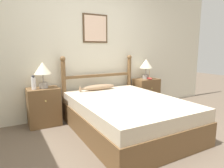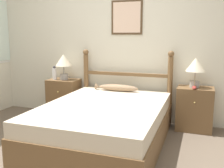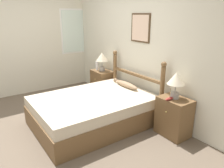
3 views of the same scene
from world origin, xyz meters
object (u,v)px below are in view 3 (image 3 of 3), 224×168
at_px(bed, 93,110).
at_px(table_lamp_right, 176,80).
at_px(nightstand_right, 174,117).
at_px(model_boat, 170,98).
at_px(fish_pillow, 126,84).
at_px(nightstand_left, 102,83).
at_px(table_lamp_left, 102,58).
at_px(bottle, 97,65).

height_order(bed, table_lamp_right, table_lamp_right).
height_order(nightstand_right, model_boat, model_boat).
height_order(bed, fish_pillow, fish_pillow).
height_order(table_lamp_right, model_boat, table_lamp_right).
relative_size(bed, nightstand_right, 3.20).
xyz_separation_m(nightstand_left, table_lamp_right, (2.13, 0.00, 0.62)).
distance_m(bed, model_boat, 1.36).
xyz_separation_m(model_boat, fish_pillow, (-1.16, 0.06, -0.09)).
distance_m(table_lamp_left, table_lamp_right, 2.12).
relative_size(table_lamp_right, fish_pillow, 0.61).
relative_size(bed, table_lamp_left, 4.75).
bearing_deg(model_boat, table_lamp_right, 91.67).
xyz_separation_m(nightstand_left, fish_pillow, (0.98, -0.06, 0.25)).
bearing_deg(bed, model_boat, 35.49).
distance_m(nightstand_left, table_lamp_left, 0.62).
bearing_deg(bed, table_lamp_left, 140.69).
xyz_separation_m(nightstand_left, model_boat, (2.13, -0.12, 0.34)).
height_order(table_lamp_right, bottle, table_lamp_right).
distance_m(bottle, model_boat, 2.28).
bearing_deg(model_boat, bottle, 178.19).
bearing_deg(table_lamp_right, model_boat, -88.33).
bearing_deg(bottle, nightstand_left, 17.30).
bearing_deg(bed, fish_pillow, 96.93).
height_order(bed, table_lamp_left, table_lamp_left).
relative_size(table_lamp_right, bottle, 1.84).
xyz_separation_m(table_lamp_right, bottle, (-2.27, -0.04, -0.19)).
xyz_separation_m(bottle, model_boat, (2.27, -0.07, -0.08)).
height_order(table_lamp_right, fish_pillow, table_lamp_right).
bearing_deg(table_lamp_left, bed, -39.31).
relative_size(nightstand_left, model_boat, 3.31).
height_order(nightstand_right, bottle, bottle).
bearing_deg(fish_pillow, nightstand_left, 176.55).
relative_size(nightstand_left, nightstand_right, 1.00).
bearing_deg(fish_pillow, table_lamp_right, 2.92).
bearing_deg(nightstand_left, table_lamp_right, 0.00).
distance_m(table_lamp_right, model_boat, 0.30).
distance_m(nightstand_right, model_boat, 0.36).
bearing_deg(table_lamp_left, nightstand_left, 170.39).
bearing_deg(bottle, bed, -34.19).
distance_m(table_lamp_right, bottle, 2.28).
height_order(nightstand_right, table_lamp_left, table_lamp_left).
bearing_deg(bottle, model_boat, -1.81).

